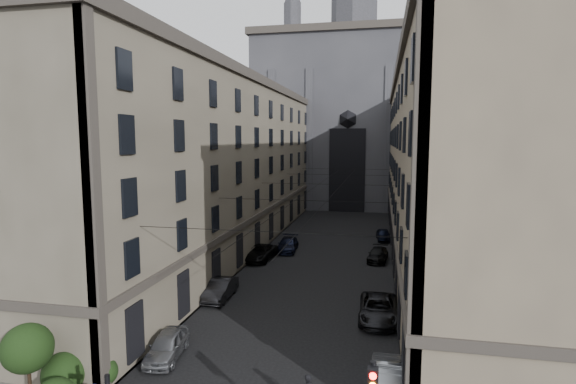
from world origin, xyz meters
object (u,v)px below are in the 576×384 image
Objects in this scene: gothic_tower at (352,110)px; car_left_far at (288,245)px; car_left_midnear at (220,289)px; car_right_midnear at (378,309)px; car_left_midfar at (260,253)px; car_right_near at (387,380)px; car_right_far at (384,235)px; car_left_near at (167,346)px; car_right_midfar at (378,255)px.

car_left_far is at bearing -96.06° from gothic_tower.
car_left_midnear is 0.92× the size of car_left_far.
car_right_midnear reaches higher than car_left_far.
gothic_tower is at bearing 87.12° from car_left_midfar.
car_left_midfar is at bearing 120.23° from car_right_near.
car_left_midnear reaches higher than car_left_midfar.
car_left_midfar reaches higher than car_right_far.
car_right_far is at bearing 48.72° from car_left_midfar.
car_left_far is at bearing 78.64° from car_left_near.
gothic_tower is at bearing 103.66° from car_right_midfar.
car_left_midnear is 1.04× the size of car_right_near.
gothic_tower is at bearing 82.31° from car_left_midnear.
car_left_midnear is 1.15× the size of car_right_far.
car_left_midfar is at bearing -119.21° from car_left_far.
car_right_far is (12.31, 11.69, -0.07)m from car_left_midfar.
car_left_near is at bearing -83.74° from car_left_midfar.
car_right_midnear is 1.39× the size of car_right_far.
car_right_far is at bearing 91.14° from car_right_near.
car_right_far is (-0.09, 33.85, -0.04)m from car_right_near.
gothic_tower reaches higher than car_right_near.
car_left_midnear is at bearing -100.74° from car_left_far.
car_left_midnear reaches higher than car_left_near.
car_left_far is 1.25× the size of car_right_far.
car_left_midfar reaches higher than car_left_far.
car_right_midnear is at bearing -96.56° from car_right_far.
car_right_far is at bearing 92.64° from car_right_midfar.
car_left_midnear is at bearing 140.13° from car_right_near.
car_left_midfar is (0.00, 11.43, -0.01)m from car_left_midnear.
car_right_midfar is (-0.18, 15.15, -0.13)m from car_right_midnear.
gothic_tower is at bearing 77.18° from car_left_near.
car_right_far is (0.40, 24.78, -0.09)m from car_right_midnear.
car_left_midnear is at bearing -84.80° from car_left_midfar.
gothic_tower is 12.58× the size of car_left_midnear.
car_left_near is at bearing -110.13° from car_right_midfar.
gothic_tower is 10.42× the size of car_right_midnear.
car_right_midnear is 24.79m from car_right_far.
gothic_tower reaches higher than car_right_midnear.
gothic_tower is 59.56m from car_right_midnear.
car_right_midnear is (5.72, -56.79, -17.03)m from gothic_tower.
car_right_near is at bearing -13.40° from car_left_near.
car_right_midnear is at bearing -42.49° from car_left_midfar.
car_left_far is 28.27m from car_right_near.
gothic_tower is 68.31m from car_right_near.
car_left_midfar reaches higher than car_right_midfar.
car_left_far is 12.79m from car_right_far.
car_right_near is 0.79× the size of car_right_midnear.
car_right_near is 1.10× the size of car_right_far.
car_left_midfar is 17.70m from car_right_midnear.
car_right_far is at bearing 62.25° from car_left_near.
car_right_near is (6.20, -65.85, -17.07)m from gothic_tower.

